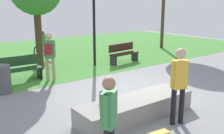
{
  "coord_description": "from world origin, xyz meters",
  "views": [
    {
      "loc": [
        -5.33,
        -5.73,
        2.78
      ],
      "look_at": [
        -1.19,
        -0.18,
        1.09
      ],
      "focal_mm": 42.01,
      "sensor_mm": 36.0,
      "label": 1
    }
  ],
  "objects_px": {
    "cyclist_on_bicycle": "(43,48)",
    "park_bench_near_path": "(19,68)",
    "concrete_ledge": "(136,108)",
    "trash_bin": "(2,79)",
    "pedestrian_with_backpack": "(50,53)",
    "skater_performing_trick": "(109,118)",
    "skater_watching": "(179,80)",
    "park_bench_near_lamppost": "(123,53)",
    "lamp_post": "(94,13)",
    "backpack_on_ledge": "(106,99)"
  },
  "relations": [
    {
      "from": "skater_performing_trick",
      "to": "cyclist_on_bicycle",
      "type": "distance_m",
      "value": 9.24
    },
    {
      "from": "trash_bin",
      "to": "skater_watching",
      "type": "bearing_deg",
      "value": -60.31
    },
    {
      "from": "park_bench_near_path",
      "to": "lamp_post",
      "type": "xyz_separation_m",
      "value": [
        3.59,
        0.48,
        1.87
      ]
    },
    {
      "from": "lamp_post",
      "to": "pedestrian_with_backpack",
      "type": "bearing_deg",
      "value": -156.88
    },
    {
      "from": "park_bench_near_path",
      "to": "pedestrian_with_backpack",
      "type": "bearing_deg",
      "value": -34.32
    },
    {
      "from": "cyclist_on_bicycle",
      "to": "park_bench_near_lamppost",
      "type": "bearing_deg",
      "value": -41.26
    },
    {
      "from": "concrete_ledge",
      "to": "skater_watching",
      "type": "bearing_deg",
      "value": -59.87
    },
    {
      "from": "concrete_ledge",
      "to": "trash_bin",
      "type": "bearing_deg",
      "value": 119.59
    },
    {
      "from": "trash_bin",
      "to": "pedestrian_with_backpack",
      "type": "xyz_separation_m",
      "value": [
        1.77,
        0.32,
        0.6
      ]
    },
    {
      "from": "lamp_post",
      "to": "concrete_ledge",
      "type": "bearing_deg",
      "value": -112.62
    },
    {
      "from": "trash_bin",
      "to": "cyclist_on_bicycle",
      "type": "xyz_separation_m",
      "value": [
        2.89,
        3.68,
        0.18
      ]
    },
    {
      "from": "backpack_on_ledge",
      "to": "lamp_post",
      "type": "relative_size",
      "value": 0.08
    },
    {
      "from": "skater_performing_trick",
      "to": "pedestrian_with_backpack",
      "type": "bearing_deg",
      "value": 75.87
    },
    {
      "from": "park_bench_near_lamppost",
      "to": "trash_bin",
      "type": "distance_m",
      "value": 5.93
    },
    {
      "from": "park_bench_near_lamppost",
      "to": "pedestrian_with_backpack",
      "type": "xyz_separation_m",
      "value": [
        -4.05,
        -0.78,
        0.57
      ]
    },
    {
      "from": "pedestrian_with_backpack",
      "to": "lamp_post",
      "type": "bearing_deg",
      "value": 23.12
    },
    {
      "from": "concrete_ledge",
      "to": "cyclist_on_bicycle",
      "type": "distance_m",
      "value": 7.59
    },
    {
      "from": "trash_bin",
      "to": "park_bench_near_lamppost",
      "type": "bearing_deg",
      "value": 10.75
    },
    {
      "from": "skater_performing_trick",
      "to": "lamp_post",
      "type": "relative_size",
      "value": 0.43
    },
    {
      "from": "pedestrian_with_backpack",
      "to": "cyclist_on_bicycle",
      "type": "relative_size",
      "value": 0.97
    },
    {
      "from": "concrete_ledge",
      "to": "skater_performing_trick",
      "type": "distance_m",
      "value": 2.37
    },
    {
      "from": "lamp_post",
      "to": "trash_bin",
      "type": "bearing_deg",
      "value": -161.81
    },
    {
      "from": "backpack_on_ledge",
      "to": "trash_bin",
      "type": "bearing_deg",
      "value": -35.13
    },
    {
      "from": "backpack_on_ledge",
      "to": "lamp_post",
      "type": "xyz_separation_m",
      "value": [
        3.1,
        5.24,
        1.71
      ]
    },
    {
      "from": "backpack_on_ledge",
      "to": "cyclist_on_bicycle",
      "type": "relative_size",
      "value": 0.18
    },
    {
      "from": "park_bench_near_path",
      "to": "lamp_post",
      "type": "bearing_deg",
      "value": 7.67
    },
    {
      "from": "concrete_ledge",
      "to": "skater_performing_trick",
      "type": "bearing_deg",
      "value": -143.61
    },
    {
      "from": "park_bench_near_path",
      "to": "park_bench_near_lamppost",
      "type": "distance_m",
      "value": 5.0
    },
    {
      "from": "skater_watching",
      "to": "lamp_post",
      "type": "distance_m",
      "value": 6.55
    },
    {
      "from": "concrete_ledge",
      "to": "lamp_post",
      "type": "relative_size",
      "value": 0.83
    },
    {
      "from": "park_bench_near_path",
      "to": "trash_bin",
      "type": "xyz_separation_m",
      "value": [
        -0.83,
        -0.97,
        -0.03
      ]
    },
    {
      "from": "cyclist_on_bicycle",
      "to": "park_bench_near_path",
      "type": "bearing_deg",
      "value": -127.32
    },
    {
      "from": "skater_performing_trick",
      "to": "pedestrian_with_backpack",
      "type": "xyz_separation_m",
      "value": [
        1.39,
        5.53,
        0.09
      ]
    },
    {
      "from": "cyclist_on_bicycle",
      "to": "concrete_ledge",
      "type": "bearing_deg",
      "value": -95.27
    },
    {
      "from": "concrete_ledge",
      "to": "skater_watching",
      "type": "height_order",
      "value": "skater_watching"
    },
    {
      "from": "skater_watching",
      "to": "park_bench_near_path",
      "type": "relative_size",
      "value": 1.12
    },
    {
      "from": "park_bench_near_lamppost",
      "to": "pedestrian_with_backpack",
      "type": "distance_m",
      "value": 4.17
    },
    {
      "from": "park_bench_near_lamppost",
      "to": "cyclist_on_bicycle",
      "type": "xyz_separation_m",
      "value": [
        -2.93,
        2.57,
        0.15
      ]
    },
    {
      "from": "concrete_ledge",
      "to": "pedestrian_with_backpack",
      "type": "xyz_separation_m",
      "value": [
        -0.42,
        4.19,
        0.81
      ]
    },
    {
      "from": "concrete_ledge",
      "to": "park_bench_near_path",
      "type": "relative_size",
      "value": 1.96
    },
    {
      "from": "skater_watching",
      "to": "park_bench_near_lamppost",
      "type": "bearing_deg",
      "value": 61.86
    },
    {
      "from": "skater_watching",
      "to": "park_bench_near_path",
      "type": "height_order",
      "value": "skater_watching"
    },
    {
      "from": "park_bench_near_lamppost",
      "to": "trash_bin",
      "type": "height_order",
      "value": "park_bench_near_lamppost"
    },
    {
      "from": "skater_watching",
      "to": "park_bench_near_lamppost",
      "type": "xyz_separation_m",
      "value": [
        3.13,
        5.84,
        -0.59
      ]
    },
    {
      "from": "backpack_on_ledge",
      "to": "skater_performing_trick",
      "type": "height_order",
      "value": "skater_performing_trick"
    },
    {
      "from": "concrete_ledge",
      "to": "backpack_on_ledge",
      "type": "height_order",
      "value": "backpack_on_ledge"
    },
    {
      "from": "backpack_on_ledge",
      "to": "skater_performing_trick",
      "type": "bearing_deg",
      "value": 92.27
    },
    {
      "from": "skater_performing_trick",
      "to": "cyclist_on_bicycle",
      "type": "height_order",
      "value": "skater_performing_trick"
    },
    {
      "from": "lamp_post",
      "to": "cyclist_on_bicycle",
      "type": "bearing_deg",
      "value": 124.34
    },
    {
      "from": "concrete_ledge",
      "to": "park_bench_near_lamppost",
      "type": "xyz_separation_m",
      "value": [
        3.63,
        4.98,
        0.24
      ]
    }
  ]
}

